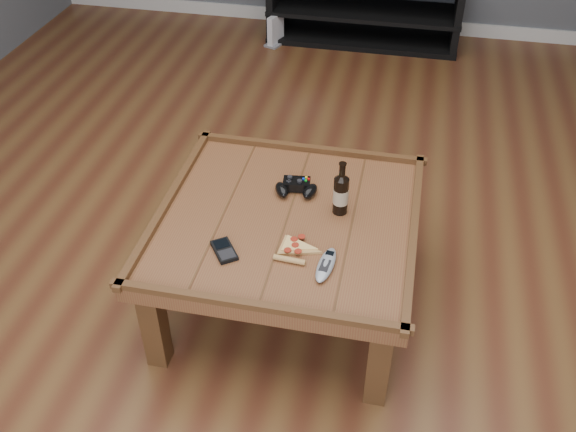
% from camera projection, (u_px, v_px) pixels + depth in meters
% --- Properties ---
extents(ground, '(6.00, 6.00, 0.00)m').
position_uv_depth(ground, '(287.00, 298.00, 2.77)').
color(ground, '#4F2716').
rests_on(ground, ground).
extents(baseboard, '(5.00, 0.02, 0.10)m').
position_uv_depth(baseboard, '(366.00, 21.00, 5.01)').
color(baseboard, silver).
rests_on(baseboard, ground).
extents(coffee_table, '(1.03, 1.03, 0.48)m').
position_uv_depth(coffee_table, '(287.00, 229.00, 2.53)').
color(coffee_table, brown).
rests_on(coffee_table, ground).
extents(media_console, '(1.40, 0.45, 0.50)m').
position_uv_depth(media_console, '(365.00, 8.00, 4.71)').
color(media_console, black).
rests_on(media_console, ground).
extents(beer_bottle, '(0.06, 0.06, 0.23)m').
position_uv_depth(beer_bottle, '(341.00, 193.00, 2.46)').
color(beer_bottle, black).
rests_on(beer_bottle, coffee_table).
extents(game_controller, '(0.19, 0.14, 0.05)m').
position_uv_depth(game_controller, '(296.00, 188.00, 2.60)').
color(game_controller, black).
rests_on(game_controller, coffee_table).
extents(pizza_slice, '(0.14, 0.22, 0.02)m').
position_uv_depth(pizza_slice, '(294.00, 249.00, 2.34)').
color(pizza_slice, tan).
rests_on(pizza_slice, coffee_table).
extents(smartphone, '(0.13, 0.14, 0.02)m').
position_uv_depth(smartphone, '(224.00, 250.00, 2.33)').
color(smartphone, black).
rests_on(smartphone, coffee_table).
extents(remote_control, '(0.08, 0.19, 0.03)m').
position_uv_depth(remote_control, '(326.00, 265.00, 2.26)').
color(remote_control, gray).
rests_on(remote_control, coffee_table).
extents(game_console, '(0.16, 0.20, 0.22)m').
position_uv_depth(game_console, '(276.00, 31.00, 4.74)').
color(game_console, gray).
rests_on(game_console, ground).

